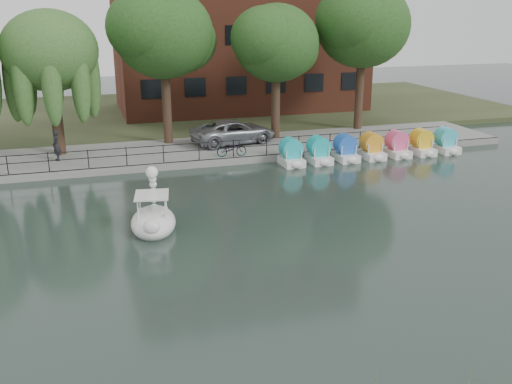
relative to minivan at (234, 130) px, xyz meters
name	(u,v)px	position (x,y,z in m)	size (l,w,h in m)	color
ground_plane	(276,261)	(-2.90, -16.57, -1.25)	(120.00, 120.00, 0.00)	#32423E
promenade	(190,152)	(-2.90, -0.57, -1.05)	(40.00, 6.00, 0.40)	gray
kerb	(200,164)	(-2.90, -3.52, -1.05)	(40.00, 0.25, 0.40)	gray
land_strip	(158,113)	(-2.90, 13.43, -1.07)	(60.00, 22.00, 0.36)	#47512D
railing	(199,147)	(-2.90, -3.32, -0.11)	(32.00, 0.05, 1.00)	black
willow_mid	(50,51)	(-10.40, 0.43, 5.00)	(5.32, 5.32, 8.15)	#473323
broadleaf_center	(163,34)	(-3.90, 1.43, 5.81)	(6.00, 6.00, 9.25)	#473323
broadleaf_right	(276,44)	(3.10, 0.93, 5.14)	(5.40, 5.40, 8.32)	#473323
broadleaf_far	(363,26)	(9.60, 1.93, 6.15)	(6.30, 6.30, 9.71)	#473323
minivan	(234,130)	(0.00, 0.00, 0.00)	(6.12, 2.81, 1.70)	gray
bicycle	(232,148)	(-0.97, -3.14, -0.35)	(1.72, 0.60, 1.00)	gray
pedestrian	(56,143)	(-10.53, -1.17, 0.14)	(0.71, 0.48, 1.98)	black
swan_boat	(153,217)	(-6.64, -12.22, -0.72)	(2.24, 3.10, 2.41)	white
pedal_boat_row	(372,148)	(7.27, -4.53, -0.64)	(11.35, 1.70, 1.40)	white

